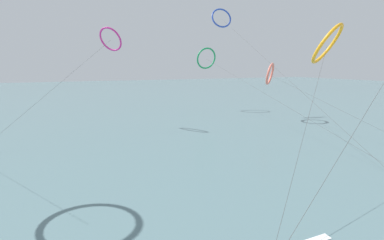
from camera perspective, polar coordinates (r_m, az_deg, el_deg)
sea_water at (r=107.45m, az=-18.22°, el=5.69°), size 400.00×200.00×0.08m
kite_coral at (r=52.45m, az=17.15°, el=9.87°), size 4.13×31.05×11.30m
kite_magenta at (r=47.28m, az=-17.88°, el=16.88°), size 20.00×12.71×17.04m
kite_emerald at (r=62.68m, az=3.26°, el=13.66°), size 5.23×47.78×15.02m
kite_amber at (r=31.84m, az=28.12°, el=14.82°), size 19.34×14.00×14.98m
kite_cobalt at (r=58.38m, az=6.67°, el=21.80°), size 5.14×40.05×22.79m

